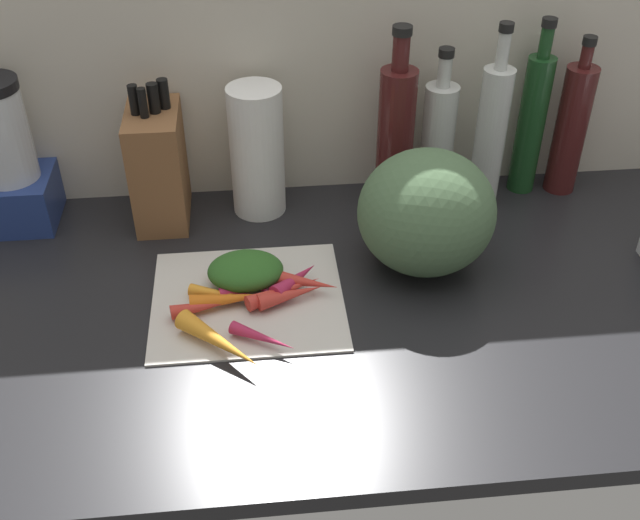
# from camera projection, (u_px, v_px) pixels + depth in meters

# --- Properties ---
(ground_plane) EXTENTS (1.70, 0.80, 0.03)m
(ground_plane) POSITION_uv_depth(u_px,v_px,m) (365.00, 302.00, 1.31)
(ground_plane) COLOR black
(wall_back) EXTENTS (1.70, 0.03, 0.60)m
(wall_back) POSITION_uv_depth(u_px,v_px,m) (341.00, 44.00, 1.43)
(wall_back) COLOR beige
(wall_back) RESTS_ON ground_plane
(cutting_board) EXTENTS (0.32, 0.29, 0.01)m
(cutting_board) POSITION_uv_depth(u_px,v_px,m) (248.00, 299.00, 1.29)
(cutting_board) COLOR beige
(cutting_board) RESTS_ON ground_plane
(carrot_0) EXTENTS (0.15, 0.06, 0.03)m
(carrot_0) POSITION_uv_depth(u_px,v_px,m) (254.00, 275.00, 1.32)
(carrot_0) COLOR orange
(carrot_0) RESTS_ON cutting_board
(carrot_1) EXTENTS (0.12, 0.13, 0.02)m
(carrot_1) POSITION_uv_depth(u_px,v_px,m) (252.00, 283.00, 1.30)
(carrot_1) COLOR #B2264C
(carrot_1) RESTS_ON cutting_board
(carrot_2) EXTENTS (0.10, 0.10, 0.03)m
(carrot_2) POSITION_uv_depth(u_px,v_px,m) (295.00, 279.00, 1.30)
(carrot_2) COLOR #B2264C
(carrot_2) RESTS_ON cutting_board
(carrot_3) EXTENTS (0.14, 0.14, 0.03)m
(carrot_3) POSITION_uv_depth(u_px,v_px,m) (219.00, 342.00, 1.18)
(carrot_3) COLOR orange
(carrot_3) RESTS_ON cutting_board
(carrot_4) EXTENTS (0.14, 0.07, 0.02)m
(carrot_4) POSITION_uv_depth(u_px,v_px,m) (228.00, 297.00, 1.27)
(carrot_4) COLOR orange
(carrot_4) RESTS_ON cutting_board
(carrot_5) EXTENTS (0.12, 0.05, 0.02)m
(carrot_5) POSITION_uv_depth(u_px,v_px,m) (205.00, 306.00, 1.25)
(carrot_5) COLOR red
(carrot_5) RESTS_ON cutting_board
(carrot_6) EXTENTS (0.13, 0.05, 0.02)m
(carrot_6) POSITION_uv_depth(u_px,v_px,m) (258.00, 287.00, 1.29)
(carrot_6) COLOR #B2264C
(carrot_6) RESTS_ON cutting_board
(carrot_7) EXTENTS (0.15, 0.08, 0.04)m
(carrot_7) POSITION_uv_depth(u_px,v_px,m) (298.00, 281.00, 1.30)
(carrot_7) COLOR red
(carrot_7) RESTS_ON cutting_board
(carrot_8) EXTENTS (0.14, 0.08, 0.03)m
(carrot_8) POSITION_uv_depth(u_px,v_px,m) (284.00, 293.00, 1.28)
(carrot_8) COLOR red
(carrot_8) RESTS_ON cutting_board
(carrot_9) EXTENTS (0.12, 0.06, 0.03)m
(carrot_9) POSITION_uv_depth(u_px,v_px,m) (291.00, 295.00, 1.27)
(carrot_9) COLOR red
(carrot_9) RESTS_ON cutting_board
(carrot_10) EXTENTS (0.15, 0.04, 0.03)m
(carrot_10) POSITION_uv_depth(u_px,v_px,m) (233.00, 298.00, 1.26)
(carrot_10) COLOR orange
(carrot_10) RESTS_ON cutting_board
(carrot_11) EXTENTS (0.11, 0.08, 0.02)m
(carrot_11) POSITION_uv_depth(u_px,v_px,m) (263.00, 338.00, 1.19)
(carrot_11) COLOR #B2264C
(carrot_11) RESTS_ON cutting_board
(carrot_greens_pile) EXTENTS (0.13, 0.10, 0.06)m
(carrot_greens_pile) POSITION_uv_depth(u_px,v_px,m) (245.00, 271.00, 1.30)
(carrot_greens_pile) COLOR #2D6023
(carrot_greens_pile) RESTS_ON cutting_board
(winter_squash) EXTENTS (0.24, 0.23, 0.22)m
(winter_squash) POSITION_uv_depth(u_px,v_px,m) (426.00, 213.00, 1.31)
(winter_squash) COLOR #4C6B47
(winter_squash) RESTS_ON ground_plane
(knife_block) EXTENTS (0.10, 0.16, 0.28)m
(knife_block) POSITION_uv_depth(u_px,v_px,m) (158.00, 165.00, 1.43)
(knife_block) COLOR brown
(knife_block) RESTS_ON ground_plane
(blender_appliance) EXTENTS (0.14, 0.14, 0.29)m
(blender_appliance) POSITION_uv_depth(u_px,v_px,m) (8.00, 164.00, 1.42)
(blender_appliance) COLOR navy
(blender_appliance) RESTS_ON ground_plane
(paper_towel_roll) EXTENTS (0.10, 0.10, 0.26)m
(paper_towel_roll) POSITION_uv_depth(u_px,v_px,m) (257.00, 151.00, 1.45)
(paper_towel_roll) COLOR white
(paper_towel_roll) RESTS_ON ground_plane
(bottle_0) EXTENTS (0.07, 0.07, 0.36)m
(bottle_0) POSITION_uv_depth(u_px,v_px,m) (396.00, 135.00, 1.46)
(bottle_0) COLOR #471919
(bottle_0) RESTS_ON ground_plane
(bottle_1) EXTENTS (0.07, 0.07, 0.31)m
(bottle_1) POSITION_uv_depth(u_px,v_px,m) (438.00, 140.00, 1.49)
(bottle_1) COLOR silver
(bottle_1) RESTS_ON ground_plane
(bottle_2) EXTENTS (0.06, 0.06, 0.37)m
(bottle_2) POSITION_uv_depth(u_px,v_px,m) (490.00, 135.00, 1.45)
(bottle_2) COLOR silver
(bottle_2) RESTS_ON ground_plane
(bottle_3) EXTENTS (0.05, 0.05, 0.36)m
(bottle_3) POSITION_uv_depth(u_px,v_px,m) (531.00, 122.00, 1.50)
(bottle_3) COLOR #19421E
(bottle_3) RESTS_ON ground_plane
(bottle_4) EXTENTS (0.06, 0.06, 0.32)m
(bottle_4) POSITION_uv_depth(u_px,v_px,m) (571.00, 128.00, 1.51)
(bottle_4) COLOR #471919
(bottle_4) RESTS_ON ground_plane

